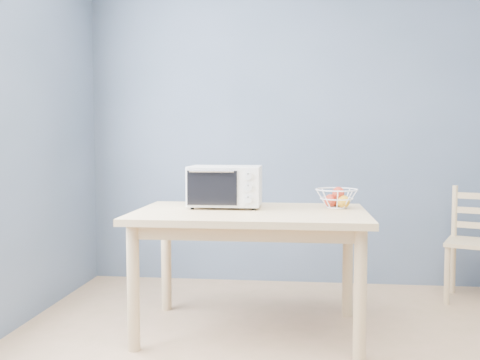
# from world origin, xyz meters

# --- Properties ---
(room) EXTENTS (4.01, 4.51, 2.61)m
(room) POSITION_xyz_m (0.00, 0.00, 1.30)
(room) COLOR tan
(room) RESTS_ON ground
(dining_table) EXTENTS (1.40, 0.90, 0.75)m
(dining_table) POSITION_xyz_m (-0.54, 1.03, 0.65)
(dining_table) COLOR #DFB885
(dining_table) RESTS_ON ground
(toaster_oven) EXTENTS (0.45, 0.33, 0.27)m
(toaster_oven) POSITION_xyz_m (-0.73, 1.17, 0.89)
(toaster_oven) COLOR white
(toaster_oven) RESTS_ON dining_table
(fruit_basket) EXTENTS (0.27, 0.27, 0.13)m
(fruit_basket) POSITION_xyz_m (-0.01, 1.21, 0.82)
(fruit_basket) COLOR white
(fruit_basket) RESTS_ON dining_table
(dining_chair) EXTENTS (0.51, 0.51, 0.84)m
(dining_chair) POSITION_xyz_m (1.05, 1.87, 0.41)
(dining_chair) COLOR #DFB885
(dining_chair) RESTS_ON ground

